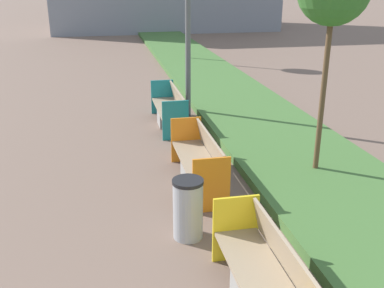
{
  "coord_description": "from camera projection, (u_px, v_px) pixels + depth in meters",
  "views": [
    {
      "loc": [
        -0.69,
        -0.73,
        3.6
      ],
      "look_at": [
        0.9,
        7.15,
        0.6
      ],
      "focal_mm": 42.0,
      "sensor_mm": 36.0,
      "label": 1
    }
  ],
  "objects": [
    {
      "name": "litter_bin",
      "position": [
        188.0,
        209.0,
        6.48
      ],
      "size": [
        0.45,
        0.45,
        0.92
      ],
      "color": "#9EA0A5",
      "rests_on": "ground"
    },
    {
      "name": "planter_grass_strip",
      "position": [
        235.0,
        100.0,
        13.64
      ],
      "size": [
        2.8,
        120.0,
        0.18
      ],
      "color": "#426B33",
      "rests_on": "ground"
    },
    {
      "name": "bench_yellow_frame",
      "position": [
        263.0,
        280.0,
        5.1
      ],
      "size": [
        0.65,
        1.99,
        0.94
      ],
      "color": "gray",
      "rests_on": "ground"
    },
    {
      "name": "bench_teal_frame",
      "position": [
        170.0,
        111.0,
        11.49
      ],
      "size": [
        0.65,
        2.28,
        0.94
      ],
      "color": "gray",
      "rests_on": "ground"
    },
    {
      "name": "bench_orange_frame",
      "position": [
        199.0,
        164.0,
        8.23
      ],
      "size": [
        0.65,
        2.23,
        0.94
      ],
      "color": "gray",
      "rests_on": "ground"
    }
  ]
}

